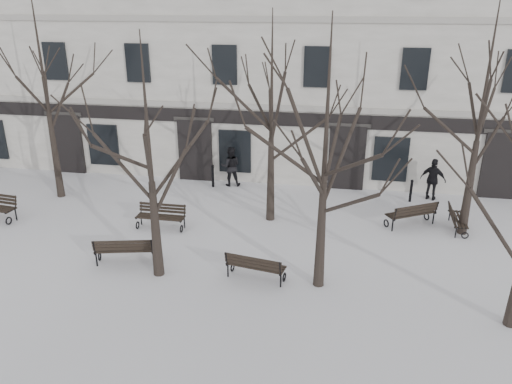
% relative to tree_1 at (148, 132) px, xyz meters
% --- Properties ---
extents(ground, '(100.00, 100.00, 0.00)m').
position_rel_tree_1_xyz_m(ground, '(2.20, 0.75, -4.60)').
color(ground, white).
rests_on(ground, ground).
extents(building, '(40.40, 10.20, 11.40)m').
position_rel_tree_1_xyz_m(building, '(2.20, 13.71, 0.91)').
color(building, silver).
rests_on(building, ground).
extents(tree_1, '(5.16, 5.16, 7.37)m').
position_rel_tree_1_xyz_m(tree_1, '(0.00, 0.00, 0.00)').
color(tree_1, black).
rests_on(tree_1, ground).
extents(tree_2, '(5.48, 5.48, 7.83)m').
position_rel_tree_1_xyz_m(tree_2, '(4.98, 0.24, 0.29)').
color(tree_2, black).
rests_on(tree_2, ground).
extents(tree_4, '(6.14, 6.14, 8.78)m').
position_rel_tree_1_xyz_m(tree_4, '(-6.55, 5.58, 0.88)').
color(tree_4, black).
rests_on(tree_4, ground).
extents(tree_5, '(5.47, 5.47, 7.82)m').
position_rel_tree_1_xyz_m(tree_5, '(2.84, 4.74, 0.28)').
color(tree_5, black).
rests_on(tree_5, ground).
extents(tree_6, '(5.86, 5.86, 8.37)m').
position_rel_tree_1_xyz_m(tree_6, '(10.01, 4.73, 0.63)').
color(tree_6, black).
rests_on(tree_6, ground).
extents(bench_1, '(2.01, 1.10, 0.97)m').
position_rel_tree_1_xyz_m(bench_1, '(-1.30, 0.46, -4.08)').
color(bench_1, black).
rests_on(bench_1, ground).
extents(bench_2, '(1.90, 0.98, 0.92)m').
position_rel_tree_1_xyz_m(bench_2, '(3.04, 0.18, -4.11)').
color(bench_2, black).
rests_on(bench_2, ground).
extents(bench_3, '(1.83, 0.68, 0.92)m').
position_rel_tree_1_xyz_m(bench_3, '(-1.09, 3.27, -4.11)').
color(bench_3, black).
rests_on(bench_3, ground).
extents(bench_4, '(2.01, 1.57, 0.98)m').
position_rel_tree_1_xyz_m(bench_4, '(8.21, 5.02, -4.07)').
color(bench_4, black).
rests_on(bench_4, ground).
extents(bench_5, '(0.65, 1.65, 0.82)m').
position_rel_tree_1_xyz_m(bench_5, '(9.82, 5.04, -4.16)').
color(bench_5, black).
rests_on(bench_5, ground).
extents(bollard_a, '(0.14, 0.14, 1.07)m').
position_rel_tree_1_xyz_m(bollard_a, '(-0.28, 7.86, -4.03)').
color(bollard_a, black).
rests_on(bollard_a, ground).
extents(bollard_b, '(0.13, 0.13, 1.00)m').
position_rel_tree_1_xyz_m(bollard_b, '(8.46, 7.57, -4.07)').
color(bollard_b, black).
rests_on(bollard_b, ground).
extents(pedestrian_b, '(1.02, 0.87, 1.84)m').
position_rel_tree_1_xyz_m(pedestrian_b, '(0.49, 8.21, -4.60)').
color(pedestrian_b, black).
rests_on(pedestrian_b, ground).
extents(pedestrian_c, '(1.16, 0.83, 1.83)m').
position_rel_tree_1_xyz_m(pedestrian_c, '(9.36, 7.97, -4.60)').
color(pedestrian_c, black).
rests_on(pedestrian_c, ground).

